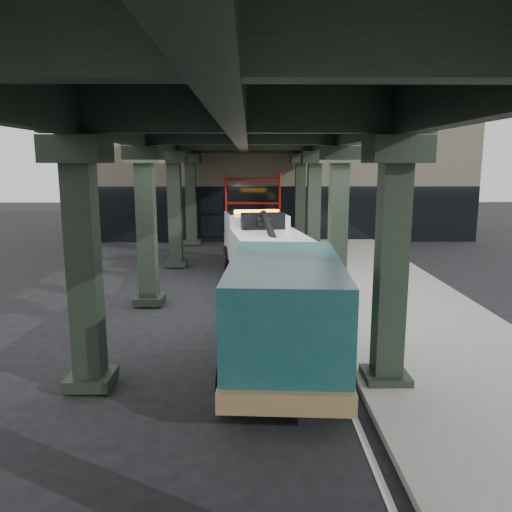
{
  "coord_description": "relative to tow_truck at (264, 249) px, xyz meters",
  "views": [
    {
      "loc": [
        -0.17,
        -13.54,
        4.5
      ],
      "look_at": [
        0.02,
        1.46,
        1.7
      ],
      "focal_mm": 35.0,
      "sensor_mm": 36.0,
      "label": 1
    }
  ],
  "objects": [
    {
      "name": "sidewalk",
      "position": [
        4.13,
        -2.78,
        -1.28
      ],
      "size": [
        5.0,
        40.0,
        0.15
      ],
      "primitive_type": "cube",
      "color": "gray",
      "rests_on": "ground"
    },
    {
      "name": "ground",
      "position": [
        -0.37,
        -4.78,
        -1.36
      ],
      "size": [
        90.0,
        90.0,
        0.0
      ],
      "primitive_type": "plane",
      "color": "black",
      "rests_on": "ground"
    },
    {
      "name": "towed_van",
      "position": [
        0.23,
        -7.83,
        0.0
      ],
      "size": [
        2.83,
        6.36,
        2.53
      ],
      "rotation": [
        0.0,
        0.0,
        -0.06
      ],
      "color": "#123F42",
      "rests_on": "ground"
    },
    {
      "name": "tow_truck",
      "position": [
        0.0,
        0.0,
        0.0
      ],
      "size": [
        3.47,
        8.71,
        2.78
      ],
      "rotation": [
        0.0,
        0.0,
        0.14
      ],
      "color": "black",
      "rests_on": "ground"
    },
    {
      "name": "scaffolding",
      "position": [
        -0.37,
        9.87,
        0.75
      ],
      "size": [
        3.08,
        0.88,
        4.0
      ],
      "color": "red",
      "rests_on": "ground"
    },
    {
      "name": "lane_stripe",
      "position": [
        1.33,
        -2.78,
        -1.35
      ],
      "size": [
        0.12,
        38.0,
        0.01
      ],
      "primitive_type": "cube",
      "color": "silver",
      "rests_on": "ground"
    },
    {
      "name": "viaduct",
      "position": [
        -0.77,
        -2.78,
        4.1
      ],
      "size": [
        7.4,
        32.0,
        6.4
      ],
      "color": "black",
      "rests_on": "ground"
    },
    {
      "name": "building",
      "position": [
        1.63,
        15.22,
        2.64
      ],
      "size": [
        22.0,
        10.0,
        8.0
      ],
      "primitive_type": "cube",
      "color": "#C6B793",
      "rests_on": "ground"
    }
  ]
}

